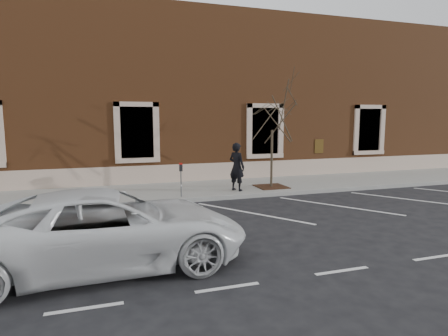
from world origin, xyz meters
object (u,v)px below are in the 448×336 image
object	(u,v)px
sapling	(272,114)
white_truck	(107,229)
parking_meter	(181,173)
man	(237,167)

from	to	relation	value
sapling	white_truck	bearing A→B (deg)	-136.28
parking_meter	white_truck	world-z (taller)	white_truck
parking_meter	man	bearing A→B (deg)	18.59
parking_meter	white_truck	xyz separation A→B (m)	(-2.64, -5.55, -0.23)
man	sapling	xyz separation A→B (m)	(1.64, 0.28, 2.07)
parking_meter	sapling	size ratio (longest dim) A/B	0.29
parking_meter	sapling	distance (m)	4.60
sapling	white_truck	distance (m)	9.47
parking_meter	sapling	world-z (taller)	sapling
man	white_truck	xyz separation A→B (m)	(-4.98, -6.06, -0.31)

